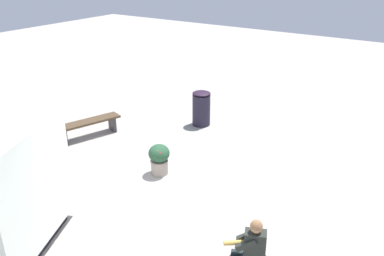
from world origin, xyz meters
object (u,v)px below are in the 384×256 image
Objects in this scene: plaza_bench at (88,125)px; trash_bin at (201,108)px; person_customer at (253,248)px; planter_flowering_near at (159,158)px.

trash_bin reaches higher than plaza_bench.
planter_flowering_near is (-3.05, 1.47, 0.08)m from person_customer.
person_customer is 3.39m from planter_flowering_near.
planter_flowering_near is 2.90m from plaza_bench.
planter_flowering_near reaches higher than plaza_bench.
trash_bin is (-3.81, 4.42, 0.20)m from person_customer.
plaza_bench is (-2.85, 0.51, -0.03)m from planter_flowering_near.
person_customer is 0.83× the size of trash_bin.
person_customer is at bearing -49.22° from trash_bin.
planter_flowering_near is at bearing 154.30° from person_customer.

